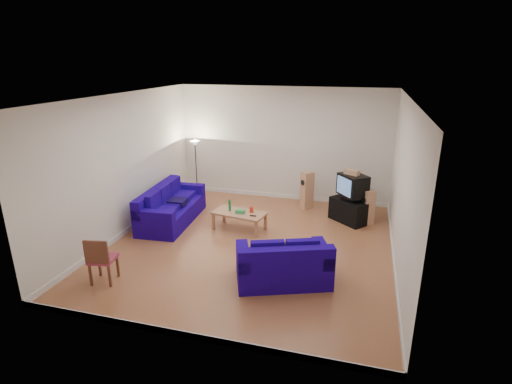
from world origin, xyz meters
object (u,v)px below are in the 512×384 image
(sofa_three_seat, at_px, (170,209))
(coffee_table, at_px, (239,214))
(tv_stand, at_px, (349,211))
(television, at_px, (353,185))
(sofa_loveseat, at_px, (283,267))

(sofa_three_seat, xyz_separation_m, coffee_table, (1.84, -0.03, 0.07))
(sofa_three_seat, relative_size, tv_stand, 2.47)
(tv_stand, relative_size, television, 1.11)
(sofa_three_seat, height_order, sofa_loveseat, sofa_three_seat)
(sofa_three_seat, xyz_separation_m, tv_stand, (4.34, 1.20, -0.04))
(sofa_three_seat, height_order, coffee_table, sofa_three_seat)
(tv_stand, bearing_deg, sofa_loveseat, -66.57)
(coffee_table, xyz_separation_m, television, (2.53, 1.26, 0.56))
(sofa_three_seat, bearing_deg, television, 101.86)
(sofa_three_seat, relative_size, television, 2.75)
(tv_stand, distance_m, television, 0.67)
(sofa_three_seat, distance_m, coffee_table, 1.84)
(sofa_three_seat, bearing_deg, coffee_table, 85.22)
(television, bearing_deg, sofa_loveseat, -56.03)
(sofa_loveseat, height_order, coffee_table, sofa_loveseat)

